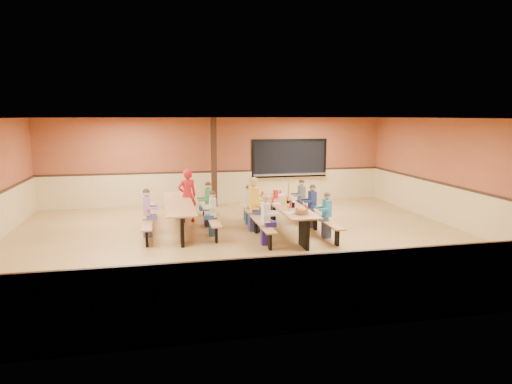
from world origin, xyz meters
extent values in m
plane|color=olive|center=(0.00, 0.00, 0.00)|extent=(12.00, 12.00, 0.00)
cube|color=brown|center=(0.00, 5.00, 1.50)|extent=(12.00, 0.04, 3.00)
cube|color=brown|center=(0.00, -5.00, 1.50)|extent=(12.00, 0.04, 3.00)
cube|color=brown|center=(6.00, 0.00, 1.50)|extent=(0.04, 10.00, 3.00)
cube|color=white|center=(0.00, 0.00, 3.00)|extent=(12.00, 10.00, 0.04)
cube|color=black|center=(2.60, 4.97, 1.55)|extent=(2.60, 0.06, 1.20)
cube|color=silver|center=(2.60, 4.88, 0.98)|extent=(2.70, 0.28, 0.06)
cube|color=black|center=(-0.20, 4.40, 1.50)|extent=(0.18, 0.18, 3.00)
cube|color=#AB7543|center=(1.27, 0.65, 0.72)|extent=(0.75, 3.60, 0.04)
cube|color=black|center=(1.27, -0.90, 0.35)|extent=(0.08, 0.60, 0.70)
cube|color=black|center=(1.27, 2.20, 0.35)|extent=(0.08, 0.60, 0.70)
cube|color=#AB7543|center=(0.45, 0.65, 0.43)|extent=(0.26, 3.60, 0.04)
cube|color=black|center=(0.45, 0.65, 0.21)|extent=(0.06, 0.18, 0.41)
cube|color=#AB7543|center=(2.10, 0.65, 0.43)|extent=(0.26, 3.60, 0.04)
cube|color=black|center=(2.10, 0.65, 0.21)|extent=(0.06, 0.18, 0.41)
cube|color=#AB7543|center=(-1.52, 1.49, 0.72)|extent=(0.75, 3.60, 0.04)
cube|color=black|center=(-1.52, -0.06, 0.35)|extent=(0.08, 0.60, 0.70)
cube|color=black|center=(-1.52, 3.04, 0.35)|extent=(0.08, 0.60, 0.70)
cube|color=#AB7543|center=(-2.34, 1.49, 0.43)|extent=(0.26, 3.60, 0.04)
cube|color=black|center=(-2.34, 1.49, 0.21)|extent=(0.06, 0.18, 0.41)
cube|color=#AB7543|center=(-0.69, 1.49, 0.43)|extent=(0.26, 3.60, 0.04)
cube|color=black|center=(-0.69, 1.49, 0.21)|extent=(0.06, 0.18, 0.41)
imported|color=red|center=(-1.23, 2.31, 0.78)|extent=(0.65, 0.52, 1.56)
cylinder|color=red|center=(1.22, 1.59, 0.85)|extent=(0.16, 0.16, 0.22)
cube|color=black|center=(1.31, 0.22, 0.80)|extent=(0.10, 0.14, 0.13)
cylinder|color=yellow|center=(1.25, 0.65, 0.82)|extent=(0.06, 0.06, 0.17)
cylinder|color=#B2140F|center=(1.23, 0.08, 0.82)|extent=(0.06, 0.06, 0.17)
cube|color=black|center=(1.38, 0.82, 0.77)|extent=(0.16, 0.16, 0.06)
cube|color=#AB7543|center=(1.38, 0.82, 1.05)|extent=(0.02, 0.09, 0.50)
camera|label=1|loc=(-1.98, -10.81, 3.07)|focal=32.00mm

